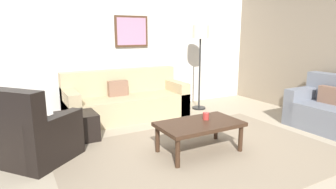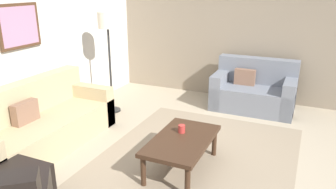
{
  "view_description": "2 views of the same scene",
  "coord_description": "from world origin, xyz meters",
  "px_view_note": "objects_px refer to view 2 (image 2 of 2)",
  "views": [
    {
      "loc": [
        -2.08,
        -2.83,
        1.56
      ],
      "look_at": [
        -0.23,
        0.51,
        0.73
      ],
      "focal_mm": 30.39,
      "sensor_mm": 36.0,
      "label": 1
    },
    {
      "loc": [
        -3.23,
        -1.18,
        2.13
      ],
      "look_at": [
        0.17,
        0.34,
        0.87
      ],
      "focal_mm": 34.96,
      "sensor_mm": 36.0,
      "label": 2
    }
  ],
  "objects_px": {
    "ottoman": "(14,189)",
    "coffee_table": "(182,142)",
    "cup": "(182,129)",
    "framed_artwork": "(19,26)",
    "couch_loveseat": "(254,92)",
    "lamp_standing": "(108,31)",
    "couch_main": "(36,127)"
  },
  "relations": [
    {
      "from": "couch_loveseat",
      "to": "cup",
      "type": "bearing_deg",
      "value": 168.4
    },
    {
      "from": "ottoman",
      "to": "cup",
      "type": "bearing_deg",
      "value": -39.2
    },
    {
      "from": "coffee_table",
      "to": "cup",
      "type": "distance_m",
      "value": 0.19
    },
    {
      "from": "cup",
      "to": "lamp_standing",
      "type": "height_order",
      "value": "lamp_standing"
    },
    {
      "from": "couch_loveseat",
      "to": "coffee_table",
      "type": "distance_m",
      "value": 2.5
    },
    {
      "from": "couch_loveseat",
      "to": "framed_artwork",
      "type": "distance_m",
      "value": 3.94
    },
    {
      "from": "framed_artwork",
      "to": "cup",
      "type": "bearing_deg",
      "value": -87.66
    },
    {
      "from": "ottoman",
      "to": "lamp_standing",
      "type": "height_order",
      "value": "lamp_standing"
    },
    {
      "from": "couch_loveseat",
      "to": "lamp_standing",
      "type": "xyz_separation_m",
      "value": [
        -1.18,
        2.24,
        1.11
      ]
    },
    {
      "from": "couch_loveseat",
      "to": "framed_artwork",
      "type": "relative_size",
      "value": 2.06
    },
    {
      "from": "couch_main",
      "to": "lamp_standing",
      "type": "bearing_deg",
      "value": -7.11
    },
    {
      "from": "ottoman",
      "to": "lamp_standing",
      "type": "xyz_separation_m",
      "value": [
        2.61,
        0.56,
        1.21
      ]
    },
    {
      "from": "lamp_standing",
      "to": "couch_main",
      "type": "bearing_deg",
      "value": 172.89
    },
    {
      "from": "couch_main",
      "to": "cup",
      "type": "relative_size",
      "value": 22.93
    },
    {
      "from": "couch_main",
      "to": "framed_artwork",
      "type": "relative_size",
      "value": 3.26
    },
    {
      "from": "couch_main",
      "to": "coffee_table",
      "type": "bearing_deg",
      "value": -82.36
    },
    {
      "from": "lamp_standing",
      "to": "framed_artwork",
      "type": "height_order",
      "value": "framed_artwork"
    },
    {
      "from": "ottoman",
      "to": "coffee_table",
      "type": "bearing_deg",
      "value": -43.72
    },
    {
      "from": "coffee_table",
      "to": "framed_artwork",
      "type": "bearing_deg",
      "value": 88.75
    },
    {
      "from": "ottoman",
      "to": "framed_artwork",
      "type": "distance_m",
      "value": 2.27
    },
    {
      "from": "couch_main",
      "to": "framed_artwork",
      "type": "height_order",
      "value": "framed_artwork"
    },
    {
      "from": "ottoman",
      "to": "framed_artwork",
      "type": "relative_size",
      "value": 0.82
    },
    {
      "from": "lamp_standing",
      "to": "couch_loveseat",
      "type": "bearing_deg",
      "value": -62.26
    },
    {
      "from": "ottoman",
      "to": "lamp_standing",
      "type": "distance_m",
      "value": 2.93
    },
    {
      "from": "ottoman",
      "to": "lamp_standing",
      "type": "relative_size",
      "value": 0.33
    },
    {
      "from": "framed_artwork",
      "to": "coffee_table",
      "type": "bearing_deg",
      "value": -91.25
    },
    {
      "from": "couch_loveseat",
      "to": "coffee_table",
      "type": "xyz_separation_m",
      "value": [
        -2.46,
        0.41,
        0.06
      ]
    },
    {
      "from": "couch_loveseat",
      "to": "lamp_standing",
      "type": "bearing_deg",
      "value": 117.74
    },
    {
      "from": "cup",
      "to": "framed_artwork",
      "type": "height_order",
      "value": "framed_artwork"
    },
    {
      "from": "ottoman",
      "to": "coffee_table",
      "type": "distance_m",
      "value": 1.84
    },
    {
      "from": "lamp_standing",
      "to": "coffee_table",
      "type": "bearing_deg",
      "value": -125.12
    },
    {
      "from": "cup",
      "to": "framed_artwork",
      "type": "xyz_separation_m",
      "value": [
        -0.1,
        2.36,
        1.13
      ]
    }
  ]
}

